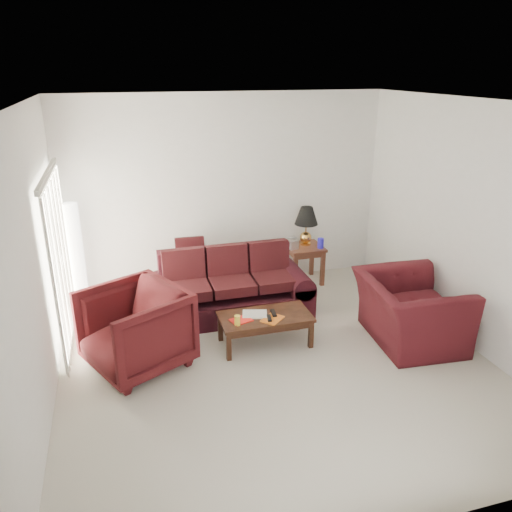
% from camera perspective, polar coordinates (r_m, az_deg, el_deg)
% --- Properties ---
extents(floor, '(5.00, 5.00, 0.00)m').
position_cam_1_polar(floor, '(6.17, 2.22, -11.90)').
color(floor, '#BEB7A2').
rests_on(floor, ground).
extents(blinds, '(0.10, 2.00, 2.16)m').
position_cam_1_polar(blinds, '(6.66, -21.58, -0.48)').
color(blinds, silver).
rests_on(blinds, ground).
extents(sofa, '(2.31, 1.14, 0.92)m').
position_cam_1_polar(sofa, '(7.03, -2.93, -3.35)').
color(sofa, black).
rests_on(sofa, ground).
extents(throw_pillow, '(0.44, 0.23, 0.45)m').
position_cam_1_polar(throw_pillow, '(7.59, -7.54, 0.53)').
color(throw_pillow, black).
rests_on(throw_pillow, sofa).
extents(end_table, '(0.60, 0.60, 0.62)m').
position_cam_1_polar(end_table, '(8.20, 5.49, -0.89)').
color(end_table, '#4F261B').
rests_on(end_table, ground).
extents(table_lamp, '(0.40, 0.40, 0.63)m').
position_cam_1_polar(table_lamp, '(8.06, 5.75, 3.43)').
color(table_lamp, gold).
rests_on(table_lamp, end_table).
extents(clock, '(0.15, 0.08, 0.14)m').
position_cam_1_polar(clock, '(7.90, 4.38, 1.25)').
color(clock, white).
rests_on(clock, end_table).
extents(blue_canister, '(0.12, 0.12, 0.16)m').
position_cam_1_polar(blue_canister, '(8.00, 7.39, 1.46)').
color(blue_canister, '#211AAF').
rests_on(blue_canister, end_table).
extents(picture_frame, '(0.15, 0.17, 0.05)m').
position_cam_1_polar(picture_frame, '(8.23, 4.06, 2.09)').
color(picture_frame, silver).
rests_on(picture_frame, end_table).
extents(floor_lamp, '(0.34, 0.34, 1.59)m').
position_cam_1_polar(floor_lamp, '(7.59, -19.87, 0.00)').
color(floor_lamp, white).
rests_on(floor_lamp, ground).
extents(armchair_left, '(1.43, 1.42, 0.98)m').
position_cam_1_polar(armchair_left, '(6.01, -13.63, -8.12)').
color(armchair_left, '#3C0D10').
rests_on(armchair_left, ground).
extents(armchair_right, '(1.24, 1.39, 0.85)m').
position_cam_1_polar(armchair_right, '(6.68, 17.16, -6.00)').
color(armchair_right, '#3A0D12').
rests_on(armchair_right, ground).
extents(coffee_table, '(1.20, 0.66, 0.41)m').
position_cam_1_polar(coffee_table, '(6.41, 1.04, -8.42)').
color(coffee_table, black).
rests_on(coffee_table, ground).
extents(magazine_red, '(0.30, 0.25, 0.01)m').
position_cam_1_polar(magazine_red, '(6.19, -1.71, -7.34)').
color(magazine_red, red).
rests_on(magazine_red, coffee_table).
extents(magazine_white, '(0.36, 0.30, 0.02)m').
position_cam_1_polar(magazine_white, '(6.33, -0.15, -6.67)').
color(magazine_white, silver).
rests_on(magazine_white, coffee_table).
extents(magazine_orange, '(0.34, 0.33, 0.02)m').
position_cam_1_polar(magazine_orange, '(6.22, 1.89, -7.20)').
color(magazine_orange, orange).
rests_on(magazine_orange, coffee_table).
extents(remote_a, '(0.08, 0.17, 0.02)m').
position_cam_1_polar(remote_a, '(6.20, 1.52, -7.10)').
color(remote_a, black).
rests_on(remote_a, coffee_table).
extents(remote_b, '(0.07, 0.19, 0.02)m').
position_cam_1_polar(remote_b, '(6.32, 2.02, -6.51)').
color(remote_b, black).
rests_on(remote_b, coffee_table).
extents(yellow_glass, '(0.09, 0.09, 0.12)m').
position_cam_1_polar(yellow_glass, '(6.07, -2.15, -7.37)').
color(yellow_glass, yellow).
rests_on(yellow_glass, coffee_table).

